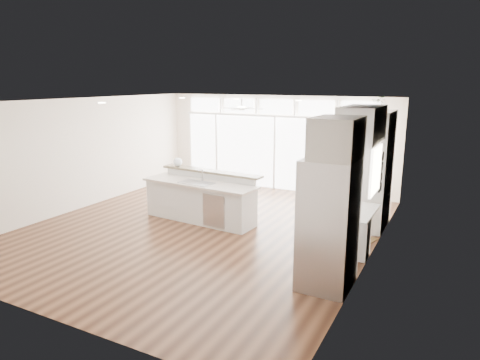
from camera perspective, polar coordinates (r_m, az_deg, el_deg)
The scene contains 24 objects.
floor at distance 9.32m, azimuth -4.97°, elevation -6.44°, with size 7.00×8.00×0.02m, color #3C2012.
ceiling at distance 8.79m, azimuth -5.32°, elevation 10.44°, with size 7.00×8.00×0.02m, color white.
wall_back at distance 12.46m, azimuth 4.82°, elevation 4.99°, with size 7.00×0.04×2.70m, color white.
wall_front at distance 6.09m, azimuth -25.88°, elevation -4.94°, with size 7.00×0.04×2.70m, color white.
wall_left at distance 11.21m, azimuth -20.43°, elevation 3.30°, with size 0.04×8.00×2.70m, color white.
wall_right at distance 7.70m, azimuth 17.41°, elevation -0.65°, with size 0.04×8.00×2.70m, color white.
glass_wall at distance 12.45m, azimuth 4.69°, elevation 3.58°, with size 5.80×0.06×2.08m, color white.
transom_row at distance 12.31m, azimuth 4.81°, elevation 9.70°, with size 5.90×0.06×0.40m, color white.
desk_window at distance 7.95m, azimuth 17.62°, elevation 1.24°, with size 0.04×0.85×0.85m, color white.
ceiling_fan at distance 11.48m, azimuth 0.24°, elevation 10.01°, with size 1.16×1.16×0.32m, color white.
recessed_lights at distance 8.96m, azimuth -4.62°, elevation 10.38°, with size 3.40×3.00×0.02m, color beige.
oven_cabinet at distance 9.51m, azimuth 17.39°, elevation 1.28°, with size 0.64×1.20×2.50m, color silver.
desk_nook at distance 8.32m, azimuth 14.82°, elevation -6.44°, with size 0.72×1.30×0.76m, color silver.
upper_cabinets at distance 7.89m, azimuth 15.94°, elevation 7.15°, with size 0.64×1.30×0.64m, color silver.
refrigerator at distance 6.60m, azimuth 11.72°, elevation -5.72°, with size 0.76×0.90×2.00m, color #ACACB1.
fridge_cabinet at distance 6.29m, azimuth 12.79°, elevation 5.48°, with size 0.64×0.90×0.60m, color silver.
framed_photos at distance 8.58m, azimuth 18.29°, elevation 1.01°, with size 0.06×0.22×0.80m, color black.
kitchen_island at distance 9.66m, azimuth -5.38°, elevation -2.30°, with size 2.73×1.03×1.08m, color silver.
rug at distance 9.00m, azimuth 14.38°, elevation -7.43°, with size 0.94×0.68×0.01m, color #3B2813.
office_chair at distance 7.87m, azimuth 12.20°, elevation -6.04°, with size 0.58×0.54×1.12m, color black.
fishbowl at distance 10.40m, azimuth -8.30°, elevation 2.39°, with size 0.21×0.21×0.21m, color white.
monitor at distance 8.16m, azimuth 14.51°, elevation -2.53°, with size 0.08×0.48×0.40m, color black.
keyboard at distance 8.25m, azimuth 13.28°, elevation -3.68°, with size 0.11×0.30×0.01m, color silver.
potted_plant at distance 9.34m, azimuth 17.97°, elevation 9.51°, with size 0.27×0.30×0.23m, color #2D5E28.
Camera 1 is at (4.75, -7.39, 3.10)m, focal length 32.00 mm.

